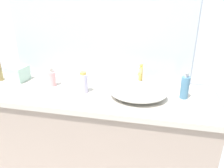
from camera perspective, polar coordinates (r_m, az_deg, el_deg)
The scene contains 9 objects.
bathroom_wall_rear at distance 1.76m, azimuth -5.38°, elevation 16.16°, with size 6.00×0.06×2.60m, color silver.
vanity_counter at distance 1.78m, azimuth -5.71°, elevation -14.42°, with size 1.78×0.57×0.85m.
wall_mirror_panel at distance 1.69m, azimuth -4.04°, elevation 21.45°, with size 1.46×0.01×1.22m, color #B2BCC6.
sink_basin at distance 1.45m, azimuth 6.89°, elevation -1.96°, with size 0.39×0.31×0.09m, color white.
faucet at distance 1.58m, azimuth 7.60°, elevation 2.52°, with size 0.03×0.15×0.18m.
soap_dispenser at distance 1.50m, azimuth 18.88°, elevation -0.58°, with size 0.05×0.05×0.20m.
lotion_bottle at distance 1.68m, azimuth -15.68°, elevation 1.69°, with size 0.06×0.06×0.16m.
spray_can at distance 1.52m, azimuth -7.61°, elevation 0.33°, with size 0.06×0.06×0.15m.
tissue_box at distance 1.88m, azimuth -23.80°, elevation 2.79°, with size 0.15×0.15×0.16m.
Camera 1 is at (0.52, -0.94, 1.50)m, focal length 34.30 mm.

